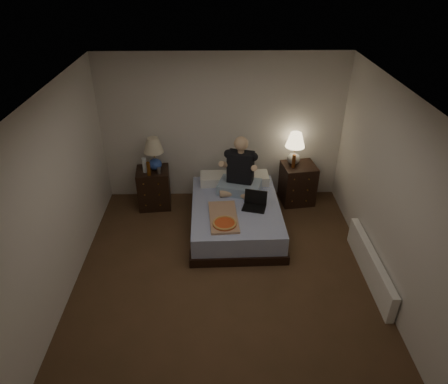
{
  "coord_description": "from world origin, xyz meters",
  "views": [
    {
      "loc": [
        -0.1,
        -3.92,
        3.8
      ],
      "look_at": [
        0.0,
        0.9,
        0.85
      ],
      "focal_mm": 32.0,
      "sensor_mm": 36.0,
      "label": 1
    }
  ],
  "objects_px": {
    "person": "(240,166)",
    "laptop": "(254,202)",
    "lamp_left": "(154,154)",
    "bed": "(235,216)",
    "beer_bottle_left": "(149,169)",
    "nightstand_left": "(154,188)",
    "soda_can": "(159,170)",
    "nightstand_right": "(298,183)",
    "lamp_right": "(295,149)",
    "pizza_box": "(225,224)",
    "water_bottle": "(144,165)",
    "radiator": "(370,265)",
    "beer_bottle_right": "(294,161)"
  },
  "relations": [
    {
      "from": "nightstand_left",
      "to": "beer_bottle_left",
      "type": "distance_m",
      "value": 0.49
    },
    {
      "from": "beer_bottle_left",
      "to": "pizza_box",
      "type": "bearing_deg",
      "value": -42.41
    },
    {
      "from": "radiator",
      "to": "water_bottle",
      "type": "bearing_deg",
      "value": 150.99
    },
    {
      "from": "lamp_left",
      "to": "radiator",
      "type": "xyz_separation_m",
      "value": [
        3.04,
        -1.87,
        -0.76
      ]
    },
    {
      "from": "bed",
      "to": "beer_bottle_left",
      "type": "bearing_deg",
      "value": 157.78
    },
    {
      "from": "lamp_right",
      "to": "person",
      "type": "distance_m",
      "value": 1.03
    },
    {
      "from": "beer_bottle_right",
      "to": "pizza_box",
      "type": "xyz_separation_m",
      "value": [
        -1.16,
        -1.27,
        -0.33
      ]
    },
    {
      "from": "soda_can",
      "to": "person",
      "type": "relative_size",
      "value": 0.11
    },
    {
      "from": "soda_can",
      "to": "lamp_right",
      "type": "bearing_deg",
      "value": 6.46
    },
    {
      "from": "soda_can",
      "to": "radiator",
      "type": "xyz_separation_m",
      "value": [
        2.97,
        -1.73,
        -0.53
      ]
    },
    {
      "from": "beer_bottle_left",
      "to": "pizza_box",
      "type": "distance_m",
      "value": 1.64
    },
    {
      "from": "nightstand_left",
      "to": "nightstand_right",
      "type": "xyz_separation_m",
      "value": [
        2.45,
        0.08,
        0.01
      ]
    },
    {
      "from": "lamp_right",
      "to": "bed",
      "type": "bearing_deg",
      "value": -140.28
    },
    {
      "from": "soda_can",
      "to": "pizza_box",
      "type": "relative_size",
      "value": 0.13
    },
    {
      "from": "nightstand_left",
      "to": "lamp_left",
      "type": "height_order",
      "value": "lamp_left"
    },
    {
      "from": "lamp_left",
      "to": "person",
      "type": "distance_m",
      "value": 1.41
    },
    {
      "from": "lamp_left",
      "to": "person",
      "type": "bearing_deg",
      "value": -13.71
    },
    {
      "from": "nightstand_right",
      "to": "lamp_right",
      "type": "height_order",
      "value": "lamp_right"
    },
    {
      "from": "person",
      "to": "laptop",
      "type": "relative_size",
      "value": 2.74
    },
    {
      "from": "beer_bottle_left",
      "to": "person",
      "type": "height_order",
      "value": "person"
    },
    {
      "from": "nightstand_left",
      "to": "water_bottle",
      "type": "xyz_separation_m",
      "value": [
        -0.1,
        -0.07,
        0.47
      ]
    },
    {
      "from": "lamp_right",
      "to": "laptop",
      "type": "height_order",
      "value": "lamp_right"
    },
    {
      "from": "water_bottle",
      "to": "pizza_box",
      "type": "xyz_separation_m",
      "value": [
        1.27,
        -1.19,
        -0.32
      ]
    },
    {
      "from": "lamp_left",
      "to": "person",
      "type": "xyz_separation_m",
      "value": [
        1.37,
        -0.33,
        -0.05
      ]
    },
    {
      "from": "lamp_right",
      "to": "pizza_box",
      "type": "bearing_deg",
      "value": -130.35
    },
    {
      "from": "water_bottle",
      "to": "laptop",
      "type": "xyz_separation_m",
      "value": [
        1.73,
        -0.75,
        -0.24
      ]
    },
    {
      "from": "lamp_right",
      "to": "person",
      "type": "xyz_separation_m",
      "value": [
        -0.93,
        -0.45,
        -0.07
      ]
    },
    {
      "from": "water_bottle",
      "to": "soda_can",
      "type": "xyz_separation_m",
      "value": [
        0.23,
        -0.04,
        -0.07
      ]
    },
    {
      "from": "beer_bottle_left",
      "to": "laptop",
      "type": "xyz_separation_m",
      "value": [
        1.65,
        -0.65,
        -0.23
      ]
    },
    {
      "from": "water_bottle",
      "to": "person",
      "type": "bearing_deg",
      "value": -9.02
    },
    {
      "from": "bed",
      "to": "nightstand_left",
      "type": "bearing_deg",
      "value": 151.56
    },
    {
      "from": "lamp_left",
      "to": "person",
      "type": "relative_size",
      "value": 0.6
    },
    {
      "from": "nightstand_right",
      "to": "pizza_box",
      "type": "height_order",
      "value": "nightstand_right"
    },
    {
      "from": "nightstand_left",
      "to": "radiator",
      "type": "distance_m",
      "value": 3.6
    },
    {
      "from": "laptop",
      "to": "pizza_box",
      "type": "xyz_separation_m",
      "value": [
        -0.46,
        -0.44,
        -0.08
      ]
    },
    {
      "from": "nightstand_right",
      "to": "lamp_left",
      "type": "xyz_separation_m",
      "value": [
        -2.4,
        -0.05,
        0.61
      ]
    },
    {
      "from": "nightstand_right",
      "to": "person",
      "type": "relative_size",
      "value": 0.75
    },
    {
      "from": "nightstand_left",
      "to": "beer_bottle_left",
      "type": "relative_size",
      "value": 2.97
    },
    {
      "from": "person",
      "to": "lamp_right",
      "type": "bearing_deg",
      "value": 42.11
    },
    {
      "from": "beer_bottle_left",
      "to": "laptop",
      "type": "relative_size",
      "value": 0.68
    },
    {
      "from": "beer_bottle_left",
      "to": "water_bottle",
      "type": "bearing_deg",
      "value": 127.95
    },
    {
      "from": "lamp_left",
      "to": "radiator",
      "type": "height_order",
      "value": "lamp_left"
    },
    {
      "from": "laptop",
      "to": "radiator",
      "type": "xyz_separation_m",
      "value": [
        1.47,
        -1.03,
        -0.37
      ]
    },
    {
      "from": "nightstand_left",
      "to": "soda_can",
      "type": "relative_size",
      "value": 6.83
    },
    {
      "from": "lamp_left",
      "to": "pizza_box",
      "type": "height_order",
      "value": "lamp_left"
    },
    {
      "from": "person",
      "to": "nightstand_right",
      "type": "bearing_deg",
      "value": 36.99
    },
    {
      "from": "nightstand_right",
      "to": "pizza_box",
      "type": "xyz_separation_m",
      "value": [
        -1.28,
        -1.34,
        0.13
      ]
    },
    {
      "from": "person",
      "to": "pizza_box",
      "type": "height_order",
      "value": "person"
    },
    {
      "from": "bed",
      "to": "soda_can",
      "type": "xyz_separation_m",
      "value": [
        -1.22,
        0.58,
        0.51
      ]
    },
    {
      "from": "lamp_right",
      "to": "water_bottle",
      "type": "height_order",
      "value": "lamp_right"
    }
  ]
}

